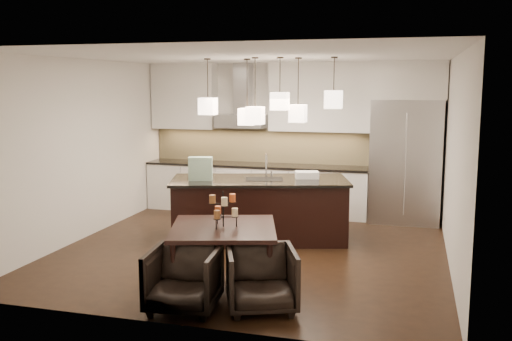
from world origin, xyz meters
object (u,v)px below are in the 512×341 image
(armchair_left, at_px, (184,279))
(refrigerator, at_px, (405,161))
(island_body, at_px, (260,211))
(dining_table, at_px, (224,256))
(armchair_right, at_px, (261,279))

(armchair_left, bearing_deg, refrigerator, 58.82)
(island_body, bearing_deg, dining_table, -102.72)
(refrigerator, relative_size, armchair_right, 2.86)
(armchair_right, bearing_deg, dining_table, 115.83)
(island_body, height_order, armchair_right, island_body)
(refrigerator, xyz_separation_m, armchair_right, (-1.39, -4.51, -0.73))
(island_body, bearing_deg, refrigerator, 24.15)
(island_body, xyz_separation_m, dining_table, (0.13, -2.11, -0.09))
(armchair_left, height_order, armchair_right, same)
(refrigerator, xyz_separation_m, dining_table, (-2.02, -3.93, -0.71))
(island_body, bearing_deg, armchair_right, -90.52)
(armchair_left, xyz_separation_m, armchair_right, (0.80, 0.24, -0.00))
(armchair_right, bearing_deg, armchair_left, 175.12)
(refrigerator, relative_size, island_body, 0.82)
(dining_table, bearing_deg, armchair_left, -118.57)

